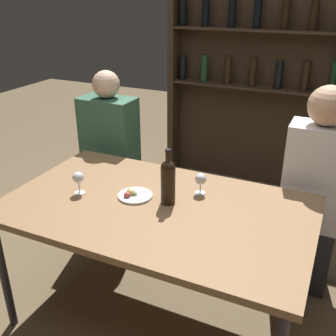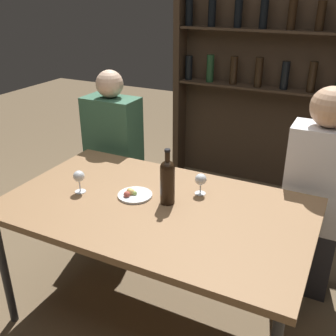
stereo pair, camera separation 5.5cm
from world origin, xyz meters
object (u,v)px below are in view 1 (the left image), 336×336
at_px(food_plate_0, 134,195).
at_px(seated_person_left, 111,162).
at_px(wine_bottle, 168,180).
at_px(wine_glass_1, 201,180).
at_px(seated_person_right, 312,198).
at_px(wine_glass_0, 78,178).

bearing_deg(food_plate_0, seated_person_left, 131.34).
distance_m(wine_bottle, food_plate_0, 0.23).
relative_size(wine_bottle, seated_person_left, 0.24).
height_order(wine_glass_1, seated_person_left, seated_person_left).
bearing_deg(wine_glass_1, seated_person_right, 38.16).
relative_size(wine_glass_0, seated_person_right, 0.10).
bearing_deg(seated_person_right, food_plate_0, -144.22).
xyz_separation_m(wine_glass_0, wine_glass_1, (0.59, 0.27, -0.01)).
bearing_deg(food_plate_0, wine_glass_0, -163.12).
bearing_deg(seated_person_left, wine_glass_0, -69.90).
xyz_separation_m(wine_bottle, seated_person_left, (-0.73, 0.60, -0.28)).
relative_size(wine_bottle, seated_person_right, 0.23).
distance_m(wine_bottle, wine_glass_1, 0.21).
height_order(wine_glass_0, seated_person_right, seated_person_right).
bearing_deg(seated_person_left, wine_glass_1, -26.96).
distance_m(wine_glass_0, seated_person_left, 0.79).
distance_m(food_plate_0, seated_person_left, 0.84).
bearing_deg(seated_person_left, food_plate_0, -48.66).
xyz_separation_m(wine_glass_0, food_plate_0, (0.29, 0.09, -0.08)).
relative_size(wine_glass_1, food_plate_0, 0.64).
xyz_separation_m(food_plate_0, seated_person_right, (0.86, 0.62, -0.13)).
distance_m(wine_bottle, seated_person_left, 0.99).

